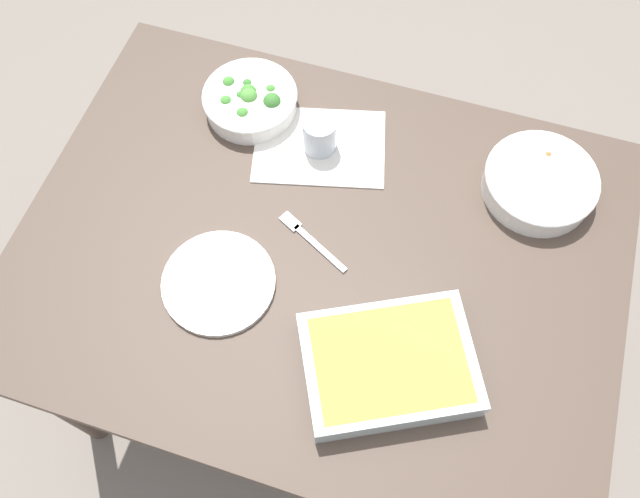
# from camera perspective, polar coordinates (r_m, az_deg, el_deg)

# --- Properties ---
(ground_plane) EXTENTS (6.00, 6.00, 0.00)m
(ground_plane) POSITION_cam_1_polar(r_m,az_deg,el_deg) (1.98, -0.00, -9.55)
(ground_plane) COLOR slate
(dining_table) EXTENTS (1.20, 0.90, 0.74)m
(dining_table) POSITION_cam_1_polar(r_m,az_deg,el_deg) (1.37, -0.00, -1.67)
(dining_table) COLOR #4C3D33
(dining_table) RESTS_ON ground_plane
(placemat) EXTENTS (0.32, 0.26, 0.00)m
(placemat) POSITION_cam_1_polar(r_m,az_deg,el_deg) (1.41, -0.04, 9.03)
(placemat) COLOR silver
(placemat) RESTS_ON dining_table
(stew_bowl) EXTENTS (0.23, 0.23, 0.06)m
(stew_bowl) POSITION_cam_1_polar(r_m,az_deg,el_deg) (1.40, 18.77, 5.56)
(stew_bowl) COLOR white
(stew_bowl) RESTS_ON dining_table
(broccoli_bowl) EXTENTS (0.21, 0.21, 0.07)m
(broccoli_bowl) POSITION_cam_1_polar(r_m,az_deg,el_deg) (1.46, -6.15, 12.91)
(broccoli_bowl) COLOR white
(broccoli_bowl) RESTS_ON dining_table
(baking_dish) EXTENTS (0.37, 0.33, 0.06)m
(baking_dish) POSITION_cam_1_polar(r_m,az_deg,el_deg) (1.17, 6.08, -10.03)
(baking_dish) COLOR silver
(baking_dish) RESTS_ON dining_table
(drink_cup) EXTENTS (0.07, 0.07, 0.08)m
(drink_cup) POSITION_cam_1_polar(r_m,az_deg,el_deg) (1.38, -0.04, 9.91)
(drink_cup) COLOR #B2BCC6
(drink_cup) RESTS_ON dining_table
(side_plate) EXTENTS (0.22, 0.22, 0.01)m
(side_plate) POSITION_cam_1_polar(r_m,az_deg,el_deg) (1.26, -8.91, -2.92)
(side_plate) COLOR silver
(side_plate) RESTS_ON dining_table
(spoon_by_stew) EXTENTS (0.16, 0.11, 0.01)m
(spoon_by_stew) POSITION_cam_1_polar(r_m,az_deg,el_deg) (1.43, 17.20, 6.14)
(spoon_by_stew) COLOR silver
(spoon_by_stew) RESTS_ON dining_table
(spoon_by_broccoli) EXTENTS (0.17, 0.07, 0.01)m
(spoon_by_broccoli) POSITION_cam_1_polar(r_m,az_deg,el_deg) (1.48, -7.75, 12.24)
(spoon_by_broccoli) COLOR silver
(spoon_by_broccoli) RESTS_ON dining_table
(fork_on_table) EXTENTS (0.17, 0.10, 0.01)m
(fork_on_table) POSITION_cam_1_polar(r_m,az_deg,el_deg) (1.29, -1.02, 0.98)
(fork_on_table) COLOR silver
(fork_on_table) RESTS_ON dining_table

